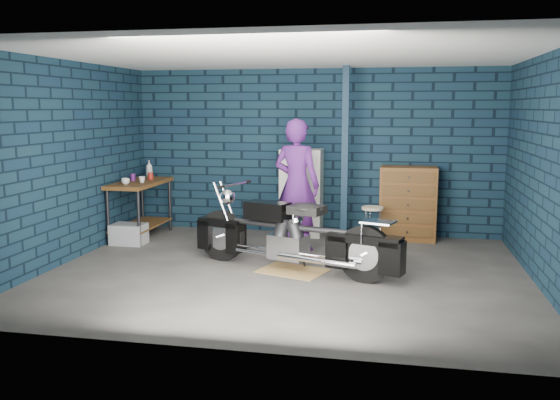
# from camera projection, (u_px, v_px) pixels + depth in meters

# --- Properties ---
(ground) EXTENTS (6.00, 6.00, 0.00)m
(ground) POSITION_uv_depth(u_px,v_px,m) (286.00, 272.00, 7.53)
(ground) COLOR #53514E
(ground) RESTS_ON ground
(room_walls) EXTENTS (6.02, 5.01, 2.71)m
(room_walls) POSITION_uv_depth(u_px,v_px,m) (294.00, 121.00, 7.77)
(room_walls) COLOR #102335
(room_walls) RESTS_ON ground
(support_post) EXTENTS (0.10, 0.10, 2.70)m
(support_post) POSITION_uv_depth(u_px,v_px,m) (345.00, 155.00, 9.10)
(support_post) COLOR #122638
(support_post) RESTS_ON ground
(workbench) EXTENTS (0.60, 1.40, 0.91)m
(workbench) POSITION_uv_depth(u_px,v_px,m) (141.00, 209.00, 9.51)
(workbench) COLOR brown
(workbench) RESTS_ON ground
(drip_mat) EXTENTS (0.97, 0.84, 0.01)m
(drip_mat) POSITION_uv_depth(u_px,v_px,m) (293.00, 271.00, 7.59)
(drip_mat) COLOR olive
(drip_mat) RESTS_ON ground
(motorcycle) EXTENTS (2.55, 1.42, 1.09)m
(motorcycle) POSITION_uv_depth(u_px,v_px,m) (293.00, 229.00, 7.51)
(motorcycle) COLOR black
(motorcycle) RESTS_ON ground
(person) EXTENTS (0.80, 0.63, 1.92)m
(person) POSITION_uv_depth(u_px,v_px,m) (297.00, 185.00, 8.60)
(person) COLOR #4E1C6B
(person) RESTS_ON ground
(storage_bin) EXTENTS (0.50, 0.36, 0.31)m
(storage_bin) POSITION_uv_depth(u_px,v_px,m) (129.00, 234.00, 9.06)
(storage_bin) COLOR #919399
(storage_bin) RESTS_ON ground
(locker) EXTENTS (0.66, 0.47, 1.41)m
(locker) POSITION_uv_depth(u_px,v_px,m) (301.00, 193.00, 9.61)
(locker) COLOR silver
(locker) RESTS_ON ground
(tool_chest) EXTENTS (0.87, 0.48, 1.16)m
(tool_chest) POSITION_uv_depth(u_px,v_px,m) (408.00, 204.00, 9.31)
(tool_chest) COLOR brown
(tool_chest) RESTS_ON ground
(shop_stool) EXTENTS (0.35, 0.35, 0.60)m
(shop_stool) POSITION_uv_depth(u_px,v_px,m) (372.00, 226.00, 8.94)
(shop_stool) COLOR beige
(shop_stool) RESTS_ON ground
(cup_a) EXTENTS (0.16, 0.16, 0.10)m
(cup_a) POSITION_uv_depth(u_px,v_px,m) (125.00, 181.00, 9.06)
(cup_a) COLOR beige
(cup_a) RESTS_ON workbench
(cup_b) EXTENTS (0.12, 0.12, 0.09)m
(cup_b) POSITION_uv_depth(u_px,v_px,m) (142.00, 180.00, 9.27)
(cup_b) COLOR beige
(cup_b) RESTS_ON workbench
(mug_purple) EXTENTS (0.10, 0.10, 0.11)m
(mug_purple) POSITION_uv_depth(u_px,v_px,m) (133.00, 177.00, 9.51)
(mug_purple) COLOR #551A68
(mug_purple) RESTS_ON workbench
(mug_red) EXTENTS (0.11, 0.11, 0.12)m
(mug_red) POSITION_uv_depth(u_px,v_px,m) (151.00, 176.00, 9.65)
(mug_red) COLOR maroon
(mug_red) RESTS_ON workbench
(bottle) EXTENTS (0.12, 0.12, 0.29)m
(bottle) POSITION_uv_depth(u_px,v_px,m) (149.00, 169.00, 9.95)
(bottle) COLOR #919399
(bottle) RESTS_ON workbench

